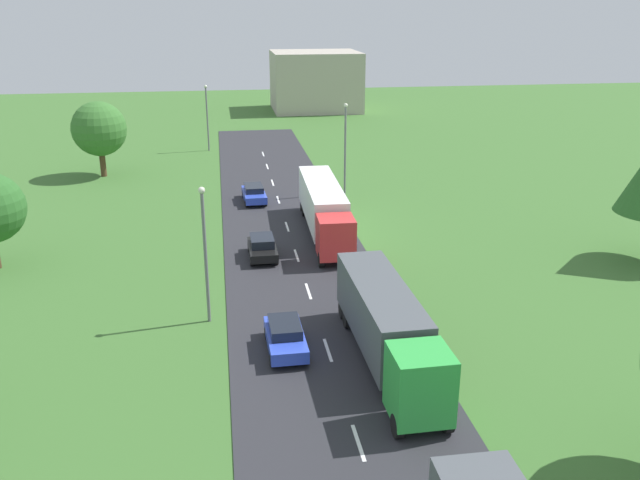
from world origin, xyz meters
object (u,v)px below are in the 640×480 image
(distant_building, at_px, (315,81))
(lamppost_second, at_px, (205,248))
(truck_third, at_px, (324,207))
(car_third, at_px, (285,336))
(tree_oak, at_px, (99,129))
(truck_second, at_px, (387,325))
(car_fourth, at_px, (262,247))
(lamppost_fourth, at_px, (207,114))
(car_fifth, at_px, (254,193))
(lamppost_third, at_px, (345,144))

(distant_building, bearing_deg, lamppost_second, -102.57)
(truck_third, xyz_separation_m, car_third, (-4.74, -17.69, -1.31))
(tree_oak, bearing_deg, truck_second, -64.77)
(car_fourth, bearing_deg, lamppost_fourth, 96.01)
(car_fourth, xyz_separation_m, lamppost_fourth, (-3.85, 36.58, 3.49))
(truck_second, height_order, car_fourth, truck_second)
(car_third, xyz_separation_m, tree_oak, (-14.60, 38.88, 3.98))
(car_fifth, distance_m, lamppost_fourth, 23.31)
(car_fourth, xyz_separation_m, distant_building, (13.27, 66.45, 3.79))
(tree_oak, bearing_deg, car_fourth, -60.72)
(truck_second, xyz_separation_m, car_fourth, (-4.95, 15.38, -1.32))
(truck_third, height_order, car_fourth, truck_third)
(lamppost_fourth, bearing_deg, truck_third, -74.62)
(truck_third, relative_size, lamppost_fourth, 1.87)
(truck_second, bearing_deg, distant_building, 84.20)
(lamppost_third, bearing_deg, tree_oak, 155.78)
(truck_third, xyz_separation_m, lamppost_fourth, (-8.84, 32.17, 2.16))
(lamppost_fourth, distance_m, distant_building, 34.43)
(truck_second, xyz_separation_m, tree_oak, (-19.31, 40.98, 2.67))
(truck_second, xyz_separation_m, distant_building, (8.32, 81.83, 2.47))
(car_fifth, height_order, lamppost_third, lamppost_third)
(lamppost_second, relative_size, lamppost_fourth, 1.00)
(car_third, distance_m, distant_building, 80.87)
(car_third, height_order, tree_oak, tree_oak)
(truck_third, distance_m, car_fifth, 10.70)
(truck_third, relative_size, lamppost_second, 1.87)
(truck_third, xyz_separation_m, lamppost_third, (3.62, 10.85, 2.48))
(tree_oak, bearing_deg, car_fifth, -38.77)
(lamppost_fourth, bearing_deg, car_third, -85.30)
(truck_third, distance_m, car_fourth, 6.80)
(lamppost_fourth, bearing_deg, tree_oak, -133.72)
(lamppost_third, distance_m, tree_oak, 25.19)
(car_fifth, distance_m, distant_building, 54.28)
(lamppost_second, xyz_separation_m, lamppost_third, (12.22, 24.53, 0.31))
(car_fourth, xyz_separation_m, tree_oak, (-14.36, 25.60, 3.99))
(truck_third, bearing_deg, lamppost_third, 71.52)
(truck_third, bearing_deg, car_fourth, -138.48)
(car_fifth, relative_size, lamppost_second, 0.59)
(truck_second, relative_size, car_fifth, 2.76)
(lamppost_second, relative_size, tree_oak, 1.02)
(truck_third, distance_m, distant_building, 62.63)
(truck_second, xyz_separation_m, car_fifth, (-4.74, 29.28, -1.32))
(car_third, xyz_separation_m, lamppost_third, (8.37, 28.54, 3.80))
(car_third, distance_m, car_fourth, 13.28)
(lamppost_second, xyz_separation_m, tree_oak, (-10.75, 34.86, 0.49))
(car_fifth, relative_size, distant_building, 0.33)
(truck_second, bearing_deg, lamppost_third, 83.19)
(car_third, bearing_deg, truck_second, -24.07)
(car_fifth, xyz_separation_m, lamppost_second, (-3.82, -23.16, 3.51))
(truck_second, height_order, tree_oak, tree_oak)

